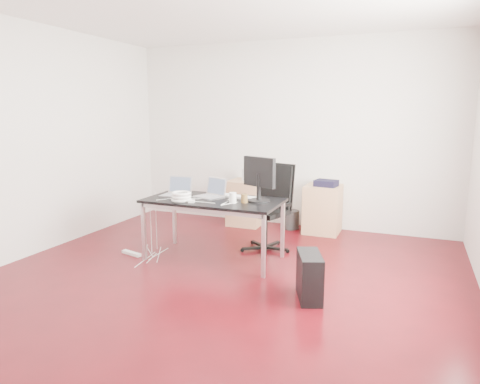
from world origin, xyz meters
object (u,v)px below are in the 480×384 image
at_px(office_chair, 270,203).
at_px(filing_cabinet_right, 323,209).
at_px(desk, 213,204).
at_px(pc_tower, 309,276).
at_px(filing_cabinet_left, 246,202).

bearing_deg(office_chair, filing_cabinet_right, 83.00).
relative_size(desk, office_chair, 1.48).
height_order(office_chair, pc_tower, office_chair).
bearing_deg(office_chair, pc_tower, -39.35).
xyz_separation_m(desk, filing_cabinet_left, (-0.22, 1.64, -0.33)).
relative_size(office_chair, filing_cabinet_right, 1.54).
relative_size(office_chair, filing_cabinet_left, 1.54).
height_order(office_chair, filing_cabinet_right, office_chair).
height_order(desk, filing_cabinet_left, desk).
bearing_deg(desk, filing_cabinet_right, 59.23).
distance_m(filing_cabinet_right, pc_tower, 2.34).
xyz_separation_m(filing_cabinet_left, pc_tower, (1.55, -2.31, -0.13)).
bearing_deg(filing_cabinet_right, desk, -120.77).
distance_m(desk, filing_cabinet_right, 1.93).
bearing_deg(desk, filing_cabinet_left, 97.82).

